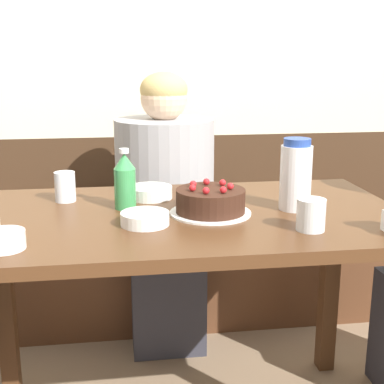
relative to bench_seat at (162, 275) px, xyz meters
name	(u,v)px	position (x,y,z in m)	size (l,w,h in m)	color
back_wall	(155,47)	(0.00, 0.22, 1.04)	(4.80, 0.04, 2.50)	#3D2819
bench_seat	(162,275)	(0.00, 0.00, 0.00)	(2.79, 0.38, 0.43)	#56331E
dining_table	(185,247)	(0.00, -0.83, 0.44)	(1.31, 0.73, 0.76)	#4C2D19
birthday_cake	(210,202)	(0.07, -0.85, 0.58)	(0.24, 0.24, 0.09)	white
water_pitcher	(296,175)	(0.33, -0.84, 0.65)	(0.09, 0.09, 0.22)	white
soju_bottle	(125,181)	(-0.17, -0.76, 0.63)	(0.07, 0.07, 0.18)	#388E4C
bowl_soup_white	(3,240)	(-0.47, -1.07, 0.57)	(0.10, 0.10, 0.04)	white
bowl_rice_small	(150,192)	(-0.09, -0.64, 0.56)	(0.14, 0.14, 0.04)	white
bowl_side_dish	(145,218)	(-0.12, -0.93, 0.56)	(0.13, 0.13, 0.04)	white
glass_water_tall	(311,215)	(0.31, -1.04, 0.59)	(0.08, 0.08, 0.09)	silver
glass_tumbler_short	(65,187)	(-0.36, -0.64, 0.59)	(0.07, 0.07, 0.09)	silver
person_pale_blue_shirt	(164,213)	(0.00, -0.20, 0.36)	(0.40, 0.40, 1.15)	#33333D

